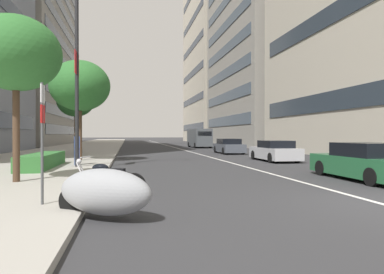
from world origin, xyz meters
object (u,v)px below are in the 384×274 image
object	(u,v)px
car_following_behind	(364,163)
motorcycle_second_in_row	(106,181)
street_tree_mid_sidewalk	(76,102)
pedestrian_on_plaza	(77,148)
car_mid_block_traffic	(229,146)
delivery_van_ahead	(199,138)
street_lamp_with_banners	(84,61)
street_tree_near_plaza_corner	(16,54)
parking_sign_by_curb	(42,128)
motorcycle_mid_row	(104,192)
street_tree_far_plaza	(80,86)
car_lead_in_lane	(275,151)

from	to	relation	value
car_following_behind	motorcycle_second_in_row	bearing A→B (deg)	101.11
street_tree_mid_sidewalk	pedestrian_on_plaza	world-z (taller)	street_tree_mid_sidewalk
car_mid_block_traffic	pedestrian_on_plaza	size ratio (longest dim) A/B	2.65
delivery_van_ahead	car_following_behind	bearing A→B (deg)	177.40
pedestrian_on_plaza	car_mid_block_traffic	bearing A→B (deg)	-148.19
motorcycle_second_in_row	car_mid_block_traffic	size ratio (longest dim) A/B	0.47
street_lamp_with_banners	street_tree_near_plaza_corner	xyz separation A→B (m)	(-5.01, 1.52, -0.93)
street_tree_near_plaza_corner	street_tree_mid_sidewalk	xyz separation A→B (m)	(16.35, 0.56, 0.04)
street_tree_near_plaza_corner	delivery_van_ahead	bearing A→B (deg)	-22.70
delivery_van_ahead	pedestrian_on_plaza	world-z (taller)	delivery_van_ahead
motorcycle_second_in_row	parking_sign_by_curb	bearing A→B (deg)	64.93
motorcycle_mid_row	pedestrian_on_plaza	distance (m)	11.16
car_following_behind	street_tree_far_plaza	distance (m)	15.94
car_following_behind	motorcycle_mid_row	bearing A→B (deg)	115.47
pedestrian_on_plaza	car_lead_in_lane	bearing A→B (deg)	178.56
street_lamp_with_banners	street_tree_mid_sidewalk	distance (m)	11.56
delivery_van_ahead	parking_sign_by_curb	size ratio (longest dim) A/B	2.10
parking_sign_by_curb	street_lamp_with_banners	world-z (taller)	street_lamp_with_banners
motorcycle_second_in_row	delivery_van_ahead	world-z (taller)	delivery_van_ahead
car_lead_in_lane	car_mid_block_traffic	size ratio (longest dim) A/B	0.98
delivery_van_ahead	street_tree_near_plaza_corner	bearing A→B (deg)	155.64
street_tree_far_plaza	street_tree_mid_sidewalk	xyz separation A→B (m)	(6.98, 1.30, -0.29)
car_lead_in_lane	street_lamp_with_banners	world-z (taller)	street_lamp_with_banners
car_following_behind	car_mid_block_traffic	distance (m)	17.74
motorcycle_second_in_row	street_tree_far_plaza	xyz separation A→B (m)	(11.83, 2.27, 4.26)
car_lead_in_lane	parking_sign_by_curb	distance (m)	16.47
street_tree_near_plaza_corner	street_tree_far_plaza	world-z (taller)	street_tree_far_plaza
street_lamp_with_banners	street_tree_mid_sidewalk	bearing A→B (deg)	10.40
delivery_van_ahead	street_lamp_with_banners	size ratio (longest dim) A/B	0.66
pedestrian_on_plaza	motorcycle_second_in_row	bearing A→B (deg)	91.35
car_mid_block_traffic	street_tree_near_plaza_corner	distance (m)	21.41
street_lamp_with_banners	pedestrian_on_plaza	world-z (taller)	street_lamp_with_banners
delivery_van_ahead	street_tree_far_plaza	size ratio (longest dim) A/B	0.93
car_lead_in_lane	pedestrian_on_plaza	world-z (taller)	pedestrian_on_plaza
motorcycle_mid_row	car_following_behind	xyz separation A→B (m)	(4.18, -9.19, 0.09)
car_mid_block_traffic	street_tree_far_plaza	size ratio (longest dim) A/B	0.74
motorcycle_mid_row	car_following_behind	size ratio (longest dim) A/B	0.48
motorcycle_second_in_row	street_tree_mid_sidewalk	bearing A→B (deg)	-63.65
motorcycle_second_in_row	pedestrian_on_plaza	size ratio (longest dim) A/B	1.25
car_following_behind	street_tree_far_plaza	bearing A→B (deg)	49.72
car_following_behind	street_tree_near_plaza_corner	size ratio (longest dim) A/B	0.84
parking_sign_by_curb	street_lamp_with_banners	size ratio (longest dim) A/B	0.32
car_lead_in_lane	street_tree_far_plaza	bearing A→B (deg)	85.23
car_lead_in_lane	parking_sign_by_curb	bearing A→B (deg)	138.32
street_tree_mid_sidewalk	street_lamp_with_banners	bearing A→B (deg)	-169.60
street_tree_near_plaza_corner	parking_sign_by_curb	bearing A→B (deg)	-156.14
car_following_behind	car_lead_in_lane	world-z (taller)	car_following_behind
street_lamp_with_banners	pedestrian_on_plaza	xyz separation A→B (m)	(0.95, 0.48, -4.27)
street_tree_near_plaza_corner	street_tree_far_plaza	xyz separation A→B (m)	(9.37, -0.74, 0.34)
car_following_behind	street_tree_mid_sidewalk	distance (m)	21.77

